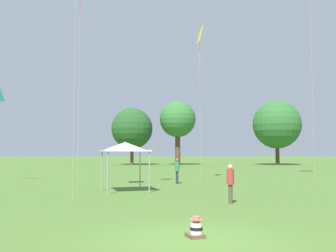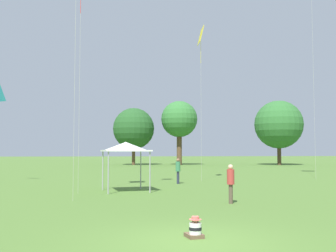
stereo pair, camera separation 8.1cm
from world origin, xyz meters
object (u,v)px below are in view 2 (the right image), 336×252
(person_standing_1, at_px, (178,168))
(distant_tree_1, at_px, (179,120))
(person_standing_2, at_px, (231,180))
(canopy_tent, at_px, (126,147))
(kite_1, at_px, (201,39))
(distant_tree_0, at_px, (279,125))
(seated_toddler, at_px, (195,229))
(distant_tree_2, at_px, (134,129))

(person_standing_1, bearing_deg, distant_tree_1, 142.39)
(person_standing_1, distance_m, distant_tree_1, 35.65)
(person_standing_2, bearing_deg, canopy_tent, 147.16)
(kite_1, relative_size, distant_tree_0, 1.14)
(person_standing_2, xyz_separation_m, kite_1, (1.27, 12.37, 9.64))
(canopy_tent, distance_m, kite_1, 12.09)
(seated_toddler, bearing_deg, distant_tree_2, 77.66)
(person_standing_1, distance_m, kite_1, 10.09)
(person_standing_1, xyz_separation_m, distant_tree_0, (20.59, 32.68, 5.29))
(kite_1, xyz_separation_m, distant_tree_1, (3.08, 32.43, -3.51))
(person_standing_2, distance_m, distant_tree_2, 46.22)
(person_standing_2, height_order, kite_1, kite_1)
(person_standing_2, xyz_separation_m, canopy_tent, (-4.34, 5.50, 1.42))
(kite_1, distance_m, distant_tree_0, 35.83)
(person_standing_2, bearing_deg, seated_toddler, -94.48)
(person_standing_1, relative_size, distant_tree_2, 0.19)
(distant_tree_0, bearing_deg, seated_toddler, -114.67)
(distant_tree_0, bearing_deg, person_standing_2, -114.85)
(canopy_tent, relative_size, kite_1, 0.25)
(distant_tree_1, bearing_deg, distant_tree_2, 171.20)
(person_standing_1, relative_size, canopy_tent, 0.60)
(person_standing_1, height_order, distant_tree_2, distant_tree_2)
(person_standing_2, distance_m, distant_tree_1, 45.42)
(person_standing_2, relative_size, distant_tree_1, 0.16)
(kite_1, xyz_separation_m, distant_tree_2, (-4.03, 33.53, -4.91))
(seated_toddler, height_order, distant_tree_1, distant_tree_1)
(distant_tree_1, bearing_deg, person_standing_1, -98.44)
(seated_toddler, height_order, distant_tree_2, distant_tree_2)
(kite_1, height_order, distant_tree_0, kite_1)
(kite_1, bearing_deg, distant_tree_0, -164.71)
(distant_tree_0, bearing_deg, person_standing_1, -122.22)
(distant_tree_1, bearing_deg, seated_toddler, -97.85)
(kite_1, distance_m, distant_tree_1, 32.77)
(seated_toddler, distance_m, distant_tree_1, 51.94)
(distant_tree_1, bearing_deg, person_standing_2, -95.55)
(canopy_tent, bearing_deg, person_standing_1, 52.15)
(distant_tree_0, bearing_deg, kite_1, -121.38)
(canopy_tent, bearing_deg, person_standing_2, -51.72)
(person_standing_1, height_order, kite_1, kite_1)
(person_standing_2, bearing_deg, person_standing_1, 113.42)
(kite_1, bearing_deg, distant_tree_2, -126.48)
(distant_tree_0, distance_m, distant_tree_1, 15.60)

